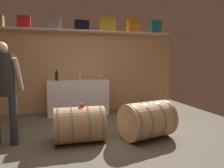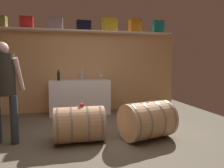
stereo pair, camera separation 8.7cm
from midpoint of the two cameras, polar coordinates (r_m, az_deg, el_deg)
The scene contains 17 objects.
ground_plane at distance 3.92m, azimuth -4.10°, elevation -13.22°, with size 6.29×8.31×0.02m, color brown.
back_wall_panel at distance 5.62m, azimuth -7.23°, elevation 3.19°, with size 5.09×0.10×2.04m, color tan.
high_shelf_board at distance 5.52m, azimuth -7.20°, elevation 13.94°, with size 4.69×0.40×0.03m, color silver.
toolcase_red at distance 5.57m, azimuth -21.72°, elevation 15.17°, with size 0.29×0.19×0.29m, color red.
toolcase_grey at distance 5.52m, azimuth -14.52°, elevation 15.48°, with size 0.33×0.23×0.28m, color gray.
toolcase_black at distance 5.55m, azimuth -7.24°, elevation 15.38°, with size 0.34×0.22×0.25m, color black.
toolcase_yellow at distance 5.66m, azimuth -0.15°, elevation 15.72°, with size 0.36×0.24×0.35m, color yellow.
toolcase_orange at distance 5.85m, azimuth 6.69°, elevation 15.34°, with size 0.28×0.25×0.34m, color orange.
toolcase_teal at distance 6.11m, azimuth 12.79°, elevation 14.80°, with size 0.29×0.18×0.34m, color teal.
work_cabinet at distance 5.31m, azimuth -8.22°, elevation -3.46°, with size 1.45×0.60×0.85m, color white.
wine_bottle_dark at distance 5.18m, azimuth -13.82°, elevation 2.26°, with size 0.07×0.07×0.27m.
wine_bottle_clear at distance 5.36m, azimuth -7.72°, elevation 2.57°, with size 0.07×0.07×0.29m.
wine_glass at distance 5.47m, azimuth -2.58°, elevation 2.17°, with size 0.07×0.07×0.12m.
wine_barrel_near at distance 3.45m, azimuth -8.12°, elevation -10.78°, with size 0.79×0.57×0.58m.
wine_barrel_far at distance 3.62m, azimuth 10.23°, elevation -9.65°, with size 0.96×0.80×0.63m.
tasting_cup at distance 3.38m, azimuth -7.39°, elevation -5.70°, with size 0.06×0.06×0.05m, color red.
winemaker_pouring at distance 3.61m, azimuth -26.62°, elevation 0.45°, with size 0.52×0.45×1.58m.
Camera 2 is at (-0.53, -3.04, 1.26)m, focal length 33.75 mm.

